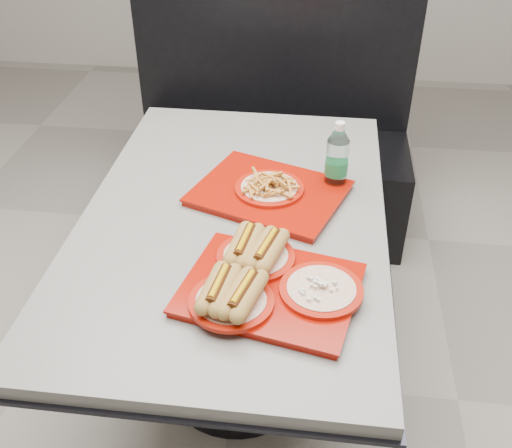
# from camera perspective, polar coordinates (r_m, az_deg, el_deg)

# --- Properties ---
(ground) EXTENTS (6.00, 6.00, 0.00)m
(ground) POSITION_cam_1_polar(r_m,az_deg,el_deg) (2.31, -1.72, -14.51)
(ground) COLOR gray
(ground) RESTS_ON ground
(diner_table) EXTENTS (0.92, 1.42, 0.75)m
(diner_table) POSITION_cam_1_polar(r_m,az_deg,el_deg) (1.89, -2.03, -3.11)
(diner_table) COLOR black
(diner_table) RESTS_ON ground
(booth_bench) EXTENTS (1.30, 0.57, 1.35)m
(booth_bench) POSITION_cam_1_polar(r_m,az_deg,el_deg) (2.90, 1.33, 7.58)
(booth_bench) COLOR black
(booth_bench) RESTS_ON ground
(tray_near) EXTENTS (0.49, 0.42, 0.09)m
(tray_near) POSITION_cam_1_polar(r_m,az_deg,el_deg) (1.50, 0.74, -5.43)
(tray_near) COLOR #8C0E03
(tray_near) RESTS_ON diner_table
(tray_far) EXTENTS (0.53, 0.47, 0.09)m
(tray_far) POSITION_cam_1_polar(r_m,az_deg,el_deg) (1.86, 1.28, 3.27)
(tray_far) COLOR #8C0E03
(tray_far) RESTS_ON diner_table
(water_bottle) EXTENTS (0.07, 0.07, 0.23)m
(water_bottle) POSITION_cam_1_polar(r_m,az_deg,el_deg) (1.88, 7.71, 6.02)
(water_bottle) COLOR silver
(water_bottle) RESTS_ON diner_table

